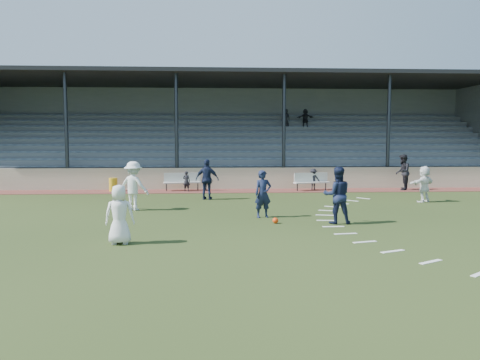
% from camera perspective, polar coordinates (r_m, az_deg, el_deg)
% --- Properties ---
extents(ground, '(90.00, 90.00, 0.00)m').
position_cam_1_polar(ground, '(14.86, 0.56, -5.84)').
color(ground, '#2A3917').
rests_on(ground, ground).
extents(cinder_track, '(34.00, 2.00, 0.02)m').
position_cam_1_polar(cinder_track, '(25.23, -1.05, -1.34)').
color(cinder_track, brown).
rests_on(cinder_track, ground).
extents(retaining_wall, '(34.00, 0.18, 1.20)m').
position_cam_1_polar(retaining_wall, '(26.22, -1.14, 0.20)').
color(retaining_wall, beige).
rests_on(retaining_wall, ground).
extents(bench_left, '(2.04, 0.78, 0.95)m').
position_cam_1_polar(bench_left, '(25.57, -7.04, 0.00)').
color(bench_left, silver).
rests_on(bench_left, cinder_track).
extents(bench_right, '(2.04, 0.95, 0.95)m').
position_cam_1_polar(bench_right, '(25.74, 8.68, 0.02)').
color(bench_right, silver).
rests_on(bench_right, cinder_track).
extents(trash_bin, '(0.44, 0.44, 0.71)m').
position_cam_1_polar(trash_bin, '(25.91, -15.19, -0.54)').
color(trash_bin, gold).
rests_on(trash_bin, cinder_track).
extents(football, '(0.19, 0.19, 0.19)m').
position_cam_1_polar(football, '(15.64, 4.34, -4.94)').
color(football, '#F03F0E').
rests_on(football, ground).
extents(player_white_lead, '(0.80, 0.55, 1.59)m').
position_cam_1_polar(player_white_lead, '(12.88, -14.48, -4.09)').
color(player_white_lead, white).
rests_on(player_white_lead, ground).
extents(player_navy_lead, '(0.70, 0.54, 1.70)m').
position_cam_1_polar(player_navy_lead, '(16.69, 2.82, -1.70)').
color(player_navy_lead, '#141C39').
rests_on(player_navy_lead, ground).
extents(player_navy_mid, '(0.96, 0.77, 1.89)m').
position_cam_1_polar(player_navy_mid, '(15.80, 11.76, -1.82)').
color(player_navy_mid, '#141C39').
rests_on(player_navy_mid, ground).
extents(player_white_wing, '(1.42, 1.11, 1.92)m').
position_cam_1_polar(player_white_wing, '(18.83, -12.84, -0.71)').
color(player_white_wing, white).
rests_on(player_white_wing, ground).
extents(player_navy_wing, '(1.17, 0.71, 1.87)m').
position_cam_1_polar(player_navy_wing, '(21.68, -4.02, 0.07)').
color(player_navy_wing, '#141C39').
rests_on(player_navy_wing, ground).
extents(player_white_back, '(1.53, 1.15, 1.61)m').
position_cam_1_polar(player_white_back, '(22.36, 21.53, -0.46)').
color(player_white_back, white).
rests_on(player_white_back, ground).
extents(official, '(1.08, 1.18, 1.95)m').
position_cam_1_polar(official, '(27.10, 19.21, 0.91)').
color(official, black).
rests_on(official, cinder_track).
extents(sub_left_near, '(0.45, 0.37, 1.08)m').
position_cam_1_polar(sub_left_near, '(25.08, -6.54, -0.15)').
color(sub_left_near, black).
rests_on(sub_left_near, cinder_track).
extents(sub_left_far, '(0.59, 0.24, 1.00)m').
position_cam_1_polar(sub_left_far, '(25.27, -3.98, -0.18)').
color(sub_left_far, black).
rests_on(sub_left_far, cinder_track).
extents(sub_right, '(0.81, 0.54, 1.17)m').
position_cam_1_polar(sub_right, '(25.99, 8.92, 0.10)').
color(sub_right, black).
rests_on(sub_right, cinder_track).
extents(grandstand, '(34.60, 9.00, 6.61)m').
position_cam_1_polar(grandstand, '(30.84, -1.47, 3.90)').
color(grandstand, slate).
rests_on(grandstand, ground).
extents(penalty_arc, '(3.89, 14.63, 0.01)m').
position_cam_1_polar(penalty_arc, '(15.68, 15.83, -5.44)').
color(penalty_arc, white).
rests_on(penalty_arc, ground).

